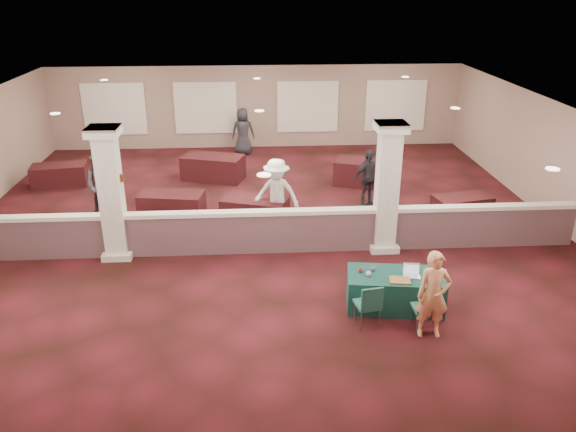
{
  "coord_description": "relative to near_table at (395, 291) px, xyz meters",
  "views": [
    {
      "loc": [
        -0.16,
        -13.95,
        6.21
      ],
      "look_at": [
        0.59,
        -2.0,
        1.15
      ],
      "focal_mm": 35.0,
      "sensor_mm": 36.0,
      "label": 1
    }
  ],
  "objects": [
    {
      "name": "woman",
      "position": [
        0.44,
        -1.02,
        0.49
      ],
      "size": [
        0.64,
        0.45,
        1.72
      ],
      "primitive_type": "imported",
      "rotation": [
        0.0,
        0.0,
        -0.06
      ],
      "color": "#E98565",
      "rests_on": "ground"
    },
    {
      "name": "wall_front",
      "position": [
        -2.63,
        -3.82,
        1.23
      ],
      "size": [
        16.0,
        0.04,
        3.2
      ],
      "primitive_type": "cube",
      "color": "gray",
      "rests_on": "ground"
    },
    {
      "name": "yarn_cream",
      "position": [
        -0.56,
        -0.02,
        0.42
      ],
      "size": [
        0.11,
        0.11,
        0.11
      ],
      "primitive_type": "sphere",
      "color": "beige",
      "rests_on": "near_table"
    },
    {
      "name": "sconce_right",
      "position": [
        -5.85,
        2.68,
        1.63
      ],
      "size": [
        0.12,
        0.12,
        0.18
      ],
      "color": "brown",
      "rests_on": "column_left"
    },
    {
      "name": "attendee_d",
      "position": [
        -3.18,
        11.18,
        0.52
      ],
      "size": [
        0.89,
        0.5,
        1.77
      ],
      "primitive_type": "imported",
      "rotation": [
        0.0,
        0.0,
        3.11
      ],
      "color": "black",
      "rests_on": "ground"
    },
    {
      "name": "far_table_front_center",
      "position": [
        -2.8,
        4.48,
        -0.01
      ],
      "size": [
        1.95,
        1.38,
        0.72
      ],
      "primitive_type": "cube",
      "rotation": [
        0.0,
        0.0,
        -0.31
      ],
      "color": "black",
      "rests_on": "ground"
    },
    {
      "name": "wall_right",
      "position": [
        5.37,
        4.18,
        1.23
      ],
      "size": [
        0.04,
        16.0,
        3.2
      ],
      "primitive_type": "cube",
      "color": "gray",
      "rests_on": "ground"
    },
    {
      "name": "far_table_front_left",
      "position": [
        -5.13,
        5.05,
        -0.01
      ],
      "size": [
        1.88,
        1.16,
        0.71
      ],
      "primitive_type": "cube",
      "rotation": [
        0.0,
        0.0,
        -0.16
      ],
      "color": "black",
      "rests_on": "ground"
    },
    {
      "name": "attendee_a",
      "position": [
        -7.08,
        5.31,
        0.54
      ],
      "size": [
        0.88,
        0.51,
        1.81
      ],
      "primitive_type": "imported",
      "rotation": [
        0.0,
        0.0,
        -0.03
      ],
      "color": "black",
      "rests_on": "ground"
    },
    {
      "name": "ceiling",
      "position": [
        -2.63,
        4.18,
        2.83
      ],
      "size": [
        16.0,
        16.0,
        0.02
      ],
      "primitive_type": "cube",
      "color": "silver",
      "rests_on": "wall_back"
    },
    {
      "name": "attendee_c",
      "position": [
        0.54,
        5.68,
        0.48
      ],
      "size": [
        1.1,
        0.88,
        1.69
      ],
      "primitive_type": "imported",
      "rotation": [
        0.0,
        0.0,
        0.48
      ],
      "color": "black",
      "rests_on": "ground"
    },
    {
      "name": "yarn_red",
      "position": [
        -0.69,
        0.15,
        0.42
      ],
      "size": [
        0.1,
        0.1,
        0.1
      ],
      "primitive_type": "sphere",
      "color": "maroon",
      "rests_on": "near_table"
    },
    {
      "name": "column_left",
      "position": [
        -6.13,
        2.68,
        1.27
      ],
      "size": [
        0.72,
        0.72,
        3.2
      ],
      "color": "beige",
      "rests_on": "ground"
    },
    {
      "name": "laptop_screen",
      "position": [
        0.31,
        0.02,
        0.5
      ],
      "size": [
        0.33,
        0.06,
        0.22
      ],
      "primitive_type": "cube",
      "rotation": [
        0.0,
        0.0,
        -0.14
      ],
      "color": "silver",
      "rests_on": "near_table"
    },
    {
      "name": "scissors",
      "position": [
        0.61,
        -0.37,
        0.37
      ],
      "size": [
        0.12,
        0.05,
        0.01
      ],
      "primitive_type": "cube",
      "rotation": [
        0.0,
        0.0,
        -0.14
      ],
      "color": "#B21314",
      "rests_on": "near_table"
    },
    {
      "name": "far_table_back_right",
      "position": [
        0.84,
        7.38,
        0.04
      ],
      "size": [
        2.22,
        1.65,
        0.81
      ],
      "primitive_type": "cube",
      "rotation": [
        0.0,
        0.0,
        -0.37
      ],
      "color": "black",
      "rests_on": "ground"
    },
    {
      "name": "attendee_b",
      "position": [
        -2.22,
        4.18,
        0.59
      ],
      "size": [
        1.34,
        0.92,
        1.91
      ],
      "primitive_type": "imported",
      "rotation": [
        0.0,
        0.0,
        -0.32
      ],
      "color": "silver",
      "rests_on": "ground"
    },
    {
      "name": "conf_chair_side",
      "position": [
        -0.66,
        -0.69,
        0.17
      ],
      "size": [
        0.52,
        0.53,
        0.91
      ],
      "rotation": [
        0.0,
        0.0,
        0.17
      ],
      "color": "#216150",
      "rests_on": "ground"
    },
    {
      "name": "wall_back",
      "position": [
        -2.63,
        12.18,
        1.23
      ],
      "size": [
        16.0,
        0.04,
        3.2
      ],
      "primitive_type": "cube",
      "color": "gray",
      "rests_on": "ground"
    },
    {
      "name": "near_table",
      "position": [
        0.0,
        0.0,
        0.0
      ],
      "size": [
        2.03,
        1.21,
        0.74
      ],
      "primitive_type": "cube",
      "rotation": [
        0.0,
        0.0,
        -0.14
      ],
      "color": "#103C33",
      "rests_on": "ground"
    },
    {
      "name": "far_table_front_right",
      "position": [
        3.0,
        4.49,
        -0.05
      ],
      "size": [
        1.72,
        1.11,
        0.64
      ],
      "primitive_type": "cube",
      "rotation": [
        0.0,
        0.0,
        0.21
      ],
      "color": "black",
      "rests_on": "ground"
    },
    {
      "name": "conf_chair_main",
      "position": [
        0.38,
        -0.85,
        0.14
      ],
      "size": [
        0.44,
        0.44,
        0.85
      ],
      "rotation": [
        0.0,
        0.0,
        0.03
      ],
      "color": "#216150",
      "rests_on": "ground"
    },
    {
      "name": "laptop_base",
      "position": [
        0.29,
        -0.09,
        0.38
      ],
      "size": [
        0.36,
        0.28,
        0.02
      ],
      "primitive_type": "cube",
      "rotation": [
        0.0,
        0.0,
        -0.14
      ],
      "color": "silver",
      "rests_on": "near_table"
    },
    {
      "name": "yarn_grey",
      "position": [
        -0.43,
        0.18,
        0.42
      ],
      "size": [
        0.1,
        0.1,
        0.1
      ],
      "primitive_type": "sphere",
      "color": "#4C4B50",
      "rests_on": "near_table"
    },
    {
      "name": "partition_wall",
      "position": [
        -2.63,
        2.68,
        0.2
      ],
      "size": [
        15.6,
        0.28,
        1.1
      ],
      "color": "brown",
      "rests_on": "ground"
    },
    {
      "name": "ground",
      "position": [
        -2.63,
        4.18,
        -0.37
      ],
      "size": [
        16.0,
        16.0,
        0.0
      ],
      "primitive_type": "plane",
      "color": "#461118",
      "rests_on": "ground"
    },
    {
      "name": "screen_glow",
      "position": [
        0.31,
        0.02,
        0.48
      ],
      "size": [
        0.3,
        0.05,
        0.19
      ],
      "primitive_type": "cube",
      "rotation": [
        0.0,
        0.0,
        -0.14
      ],
      "color": "silver",
      "rests_on": "near_table"
    },
    {
      "name": "sconce_left",
      "position": [
        -6.41,
        2.68,
        1.63
      ],
      "size": [
        0.12,
        0.12,
        0.18
      ],
      "color": "brown",
      "rests_on": "column_left"
    },
    {
      "name": "far_table_back_center",
      "position": [
        -4.17,
        8.28,
        0.03
      ],
      "size": [
        2.19,
        1.55,
        0.8
      ],
      "primitive_type": "cube",
      "rotation": [
        0.0,
        0.0,
        -0.31
      ],
      "color": "black",
      "rests_on": "ground"
    },
    {
      "name": "knitting",
      "position": [
        0.02,
        -0.26,
        0.38
      ],
      "size": [
        0.44,
        0.35,
        0.03
      ],
      "primitive_type": "cube",
      "rotation": [
        0.0,
        0.0,
        -0.14
      ],
      "color": "orange",
      "rests_on": "near_table"
    },
    {
      "name": "column_right",
      "position": [
        0.37,
        2.68,
        1.27
      ],
      "size": [
        0.72,
        0.72,
        3.2
      ],
      "color": "beige",
      "rests_on": "ground"
    },
    {
      "name": "far_table_back_left",
      "position": [
        -9.13,
        8.0,
        -0.02
      ],
      "size": [
        1.8,
        1.1,
        0.69
      ],
      "primitive_type": "cube",
      "rotation": [
        0.0,
        0.0,
        0.15
      ],
      "color": "black",
      "rests_on": "ground"
    }
  ]
}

